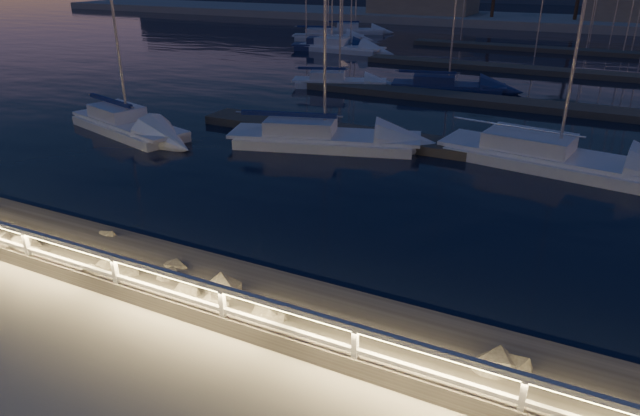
{
  "coord_description": "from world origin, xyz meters",
  "views": [
    {
      "loc": [
        7.34,
        -8.04,
        7.17
      ],
      "look_at": [
        1.25,
        4.0,
        1.3
      ],
      "focal_mm": 32.0,
      "sensor_mm": 36.0,
      "label": 1
    }
  ],
  "objects_px": {
    "guard_rail": "(181,286)",
    "sailboat_c": "(319,136)",
    "sailboat_i": "(326,36)",
    "sailboat_n": "(330,45)",
    "sailboat_e": "(337,81)",
    "sailboat_b": "(126,123)",
    "sailboat_g": "(445,85)",
    "sailboat_m": "(354,30)",
    "sailboat_d": "(551,156)",
    "sailboat_j": "(340,47)"
  },
  "relations": [
    {
      "from": "sailboat_e",
      "to": "sailboat_g",
      "type": "distance_m",
      "value": 7.08
    },
    {
      "from": "guard_rail",
      "to": "sailboat_d",
      "type": "xyz_separation_m",
      "value": [
        5.82,
        16.02,
        -0.92
      ]
    },
    {
      "from": "sailboat_d",
      "to": "sailboat_i",
      "type": "distance_m",
      "value": 41.0
    },
    {
      "from": "sailboat_m",
      "to": "sailboat_e",
      "type": "bearing_deg",
      "value": -92.18
    },
    {
      "from": "sailboat_c",
      "to": "sailboat_n",
      "type": "relative_size",
      "value": 1.15
    },
    {
      "from": "guard_rail",
      "to": "sailboat_e",
      "type": "relative_size",
      "value": 4.17
    },
    {
      "from": "guard_rail",
      "to": "sailboat_c",
      "type": "relative_size",
      "value": 3.03
    },
    {
      "from": "sailboat_d",
      "to": "sailboat_n",
      "type": "xyz_separation_m",
      "value": [
        -22.63,
        25.79,
        -0.02
      ]
    },
    {
      "from": "guard_rail",
      "to": "sailboat_g",
      "type": "bearing_deg",
      "value": 94.07
    },
    {
      "from": "sailboat_n",
      "to": "sailboat_b",
      "type": "bearing_deg",
      "value": -102.56
    },
    {
      "from": "sailboat_g",
      "to": "sailboat_d",
      "type": "bearing_deg",
      "value": -71.8
    },
    {
      "from": "guard_rail",
      "to": "sailboat_b",
      "type": "distance_m",
      "value": 18.11
    },
    {
      "from": "sailboat_d",
      "to": "sailboat_e",
      "type": "distance_m",
      "value": 18.05
    },
    {
      "from": "sailboat_g",
      "to": "sailboat_n",
      "type": "distance_m",
      "value": 19.91
    },
    {
      "from": "sailboat_m",
      "to": "sailboat_j",
      "type": "bearing_deg",
      "value": -95.2
    },
    {
      "from": "guard_rail",
      "to": "sailboat_d",
      "type": "relative_size",
      "value": 2.77
    },
    {
      "from": "sailboat_n",
      "to": "sailboat_c",
      "type": "bearing_deg",
      "value": -83.87
    },
    {
      "from": "sailboat_m",
      "to": "sailboat_i",
      "type": "bearing_deg",
      "value": -114.01
    },
    {
      "from": "sailboat_e",
      "to": "sailboat_n",
      "type": "height_order",
      "value": "sailboat_n"
    },
    {
      "from": "guard_rail",
      "to": "sailboat_i",
      "type": "distance_m",
      "value": 51.85
    },
    {
      "from": "sailboat_c",
      "to": "sailboat_i",
      "type": "height_order",
      "value": "sailboat_c"
    },
    {
      "from": "sailboat_d",
      "to": "sailboat_i",
      "type": "height_order",
      "value": "sailboat_d"
    },
    {
      "from": "sailboat_d",
      "to": "sailboat_j",
      "type": "bearing_deg",
      "value": 138.2
    },
    {
      "from": "sailboat_b",
      "to": "sailboat_c",
      "type": "xyz_separation_m",
      "value": [
        9.55,
        2.23,
        0.01
      ]
    },
    {
      "from": "sailboat_b",
      "to": "sailboat_g",
      "type": "xyz_separation_m",
      "value": [
        11.45,
        16.42,
        -0.04
      ]
    },
    {
      "from": "sailboat_c",
      "to": "sailboat_e",
      "type": "xyz_separation_m",
      "value": [
        -4.92,
        12.26,
        -0.04
      ]
    },
    {
      "from": "sailboat_c",
      "to": "sailboat_m",
      "type": "distance_m",
      "value": 43.74
    },
    {
      "from": "sailboat_e",
      "to": "sailboat_m",
      "type": "distance_m",
      "value": 30.53
    },
    {
      "from": "sailboat_g",
      "to": "sailboat_i",
      "type": "bearing_deg",
      "value": 119.15
    },
    {
      "from": "sailboat_i",
      "to": "sailboat_m",
      "type": "xyz_separation_m",
      "value": [
        0.02,
        7.15,
        -0.02
      ]
    },
    {
      "from": "sailboat_d",
      "to": "sailboat_g",
      "type": "xyz_separation_m",
      "value": [
        -7.84,
        12.45,
        -0.06
      ]
    },
    {
      "from": "sailboat_g",
      "to": "sailboat_m",
      "type": "xyz_separation_m",
      "value": [
        -18.08,
        26.45,
        0.03
      ]
    },
    {
      "from": "sailboat_j",
      "to": "sailboat_n",
      "type": "distance_m",
      "value": 1.45
    },
    {
      "from": "guard_rail",
      "to": "sailboat_e",
      "type": "bearing_deg",
      "value": 108.42
    },
    {
      "from": "guard_rail",
      "to": "sailboat_g",
      "type": "distance_m",
      "value": 28.56
    },
    {
      "from": "guard_rail",
      "to": "sailboat_i",
      "type": "xyz_separation_m",
      "value": [
        -20.13,
        47.78,
        -0.92
      ]
    },
    {
      "from": "sailboat_g",
      "to": "sailboat_j",
      "type": "relative_size",
      "value": 0.88
    },
    {
      "from": "sailboat_i",
      "to": "sailboat_n",
      "type": "xyz_separation_m",
      "value": [
        3.31,
        -5.97,
        -0.02
      ]
    },
    {
      "from": "sailboat_b",
      "to": "sailboat_m",
      "type": "relative_size",
      "value": 1.11
    },
    {
      "from": "sailboat_e",
      "to": "sailboat_g",
      "type": "height_order",
      "value": "sailboat_g"
    },
    {
      "from": "sailboat_c",
      "to": "sailboat_i",
      "type": "relative_size",
      "value": 1.15
    },
    {
      "from": "sailboat_e",
      "to": "sailboat_n",
      "type": "relative_size",
      "value": 0.84
    },
    {
      "from": "guard_rail",
      "to": "sailboat_b",
      "type": "relative_size",
      "value": 3.4
    },
    {
      "from": "sailboat_e",
      "to": "sailboat_i",
      "type": "height_order",
      "value": "sailboat_i"
    },
    {
      "from": "sailboat_d",
      "to": "sailboat_i",
      "type": "relative_size",
      "value": 1.26
    },
    {
      "from": "guard_rail",
      "to": "sailboat_e",
      "type": "height_order",
      "value": "sailboat_e"
    },
    {
      "from": "sailboat_e",
      "to": "sailboat_n",
      "type": "distance_m",
      "value": 17.22
    },
    {
      "from": "sailboat_c",
      "to": "sailboat_g",
      "type": "relative_size",
      "value": 1.2
    },
    {
      "from": "sailboat_b",
      "to": "sailboat_c",
      "type": "height_order",
      "value": "sailboat_c"
    },
    {
      "from": "sailboat_g",
      "to": "sailboat_n",
      "type": "relative_size",
      "value": 0.96
    }
  ]
}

